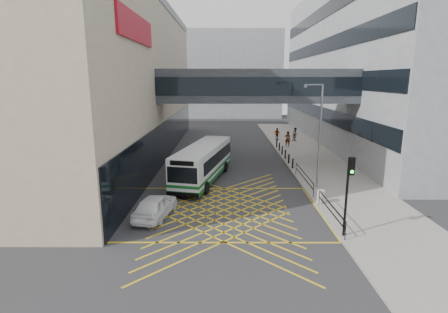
{
  "coord_description": "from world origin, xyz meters",
  "views": [
    {
      "loc": [
        0.05,
        -20.87,
        8.15
      ],
      "look_at": [
        0.0,
        4.0,
        2.6
      ],
      "focal_mm": 28.0,
      "sensor_mm": 36.0,
      "label": 1
    }
  ],
  "objects_px": {
    "car_white": "(155,206)",
    "pedestrian_b": "(295,134)",
    "street_lamp": "(318,130)",
    "car_silver": "(220,143)",
    "bus": "(204,162)",
    "litter_bin": "(321,197)",
    "pedestrian_c": "(277,134)",
    "traffic_light": "(349,185)",
    "car_dark": "(218,148)",
    "pedestrian_a": "(288,139)"
  },
  "relations": [
    {
      "from": "car_white",
      "to": "street_lamp",
      "type": "relative_size",
      "value": 0.59
    },
    {
      "from": "traffic_light",
      "to": "pedestrian_a",
      "type": "bearing_deg",
      "value": 76.08
    },
    {
      "from": "car_silver",
      "to": "car_dark",
      "type": "bearing_deg",
      "value": 75.64
    },
    {
      "from": "litter_bin",
      "to": "car_dark",
      "type": "bearing_deg",
      "value": 113.97
    },
    {
      "from": "bus",
      "to": "car_dark",
      "type": "xyz_separation_m",
      "value": [
        0.97,
        9.91,
        -0.87
      ]
    },
    {
      "from": "bus",
      "to": "car_white",
      "type": "xyz_separation_m",
      "value": [
        -2.44,
        -7.91,
        -0.83
      ]
    },
    {
      "from": "street_lamp",
      "to": "car_silver",
      "type": "bearing_deg",
      "value": 90.18
    },
    {
      "from": "car_silver",
      "to": "traffic_light",
      "type": "distance_m",
      "value": 24.97
    },
    {
      "from": "pedestrian_a",
      "to": "traffic_light",
      "type": "bearing_deg",
      "value": 87.71
    },
    {
      "from": "car_white",
      "to": "pedestrian_c",
      "type": "bearing_deg",
      "value": -102.41
    },
    {
      "from": "bus",
      "to": "street_lamp",
      "type": "relative_size",
      "value": 1.38
    },
    {
      "from": "pedestrian_a",
      "to": "car_white",
      "type": "bearing_deg",
      "value": 62.35
    },
    {
      "from": "pedestrian_c",
      "to": "pedestrian_b",
      "type": "bearing_deg",
      "value": -164.56
    },
    {
      "from": "litter_bin",
      "to": "pedestrian_b",
      "type": "height_order",
      "value": "pedestrian_b"
    },
    {
      "from": "pedestrian_c",
      "to": "car_silver",
      "type": "bearing_deg",
      "value": 72.41
    },
    {
      "from": "car_silver",
      "to": "pedestrian_a",
      "type": "relative_size",
      "value": 2.44
    },
    {
      "from": "car_dark",
      "to": "car_silver",
      "type": "bearing_deg",
      "value": -107.32
    },
    {
      "from": "car_dark",
      "to": "traffic_light",
      "type": "xyz_separation_m",
      "value": [
        6.97,
        -20.81,
        2.24
      ]
    },
    {
      "from": "pedestrian_c",
      "to": "street_lamp",
      "type": "bearing_deg",
      "value": 126.74
    },
    {
      "from": "traffic_light",
      "to": "pedestrian_b",
      "type": "xyz_separation_m",
      "value": [
        3.02,
        28.32,
        -1.87
      ]
    },
    {
      "from": "car_white",
      "to": "pedestrian_b",
      "type": "bearing_deg",
      "value": -107.27
    },
    {
      "from": "pedestrian_b",
      "to": "pedestrian_c",
      "type": "height_order",
      "value": "pedestrian_b"
    },
    {
      "from": "car_dark",
      "to": "car_silver",
      "type": "relative_size",
      "value": 0.96
    },
    {
      "from": "car_white",
      "to": "pedestrian_a",
      "type": "xyz_separation_m",
      "value": [
        11.72,
        21.62,
        0.37
      ]
    },
    {
      "from": "car_silver",
      "to": "pedestrian_b",
      "type": "xyz_separation_m",
      "value": [
        9.76,
        4.38,
        0.35
      ]
    },
    {
      "from": "bus",
      "to": "car_silver",
      "type": "height_order",
      "value": "bus"
    },
    {
      "from": "car_dark",
      "to": "pedestrian_b",
      "type": "distance_m",
      "value": 12.51
    },
    {
      "from": "pedestrian_a",
      "to": "pedestrian_c",
      "type": "xyz_separation_m",
      "value": [
        -0.57,
        4.62,
        -0.13
      ]
    },
    {
      "from": "traffic_light",
      "to": "street_lamp",
      "type": "relative_size",
      "value": 0.55
    },
    {
      "from": "car_silver",
      "to": "street_lamp",
      "type": "height_order",
      "value": "street_lamp"
    },
    {
      "from": "car_silver",
      "to": "pedestrian_c",
      "type": "height_order",
      "value": "pedestrian_c"
    },
    {
      "from": "pedestrian_a",
      "to": "pedestrian_b",
      "type": "relative_size",
      "value": 1.04
    },
    {
      "from": "bus",
      "to": "traffic_light",
      "type": "xyz_separation_m",
      "value": [
        7.94,
        -10.9,
        1.37
      ]
    },
    {
      "from": "traffic_light",
      "to": "pedestrian_a",
      "type": "xyz_separation_m",
      "value": [
        1.34,
        24.61,
        -1.83
      ]
    },
    {
      "from": "street_lamp",
      "to": "pedestrian_b",
      "type": "distance_m",
      "value": 20.42
    },
    {
      "from": "pedestrian_a",
      "to": "car_dark",
      "type": "bearing_deg",
      "value": 25.39
    },
    {
      "from": "car_white",
      "to": "pedestrian_a",
      "type": "relative_size",
      "value": 2.43
    },
    {
      "from": "car_silver",
      "to": "pedestrian_a",
      "type": "distance_m",
      "value": 8.11
    },
    {
      "from": "car_white",
      "to": "car_dark",
      "type": "relative_size",
      "value": 1.04
    },
    {
      "from": "street_lamp",
      "to": "litter_bin",
      "type": "distance_m",
      "value": 5.2
    },
    {
      "from": "traffic_light",
      "to": "litter_bin",
      "type": "bearing_deg",
      "value": 78.29
    },
    {
      "from": "traffic_light",
      "to": "pedestrian_c",
      "type": "distance_m",
      "value": 29.3
    },
    {
      "from": "bus",
      "to": "litter_bin",
      "type": "relative_size",
      "value": 12.03
    },
    {
      "from": "bus",
      "to": "pedestrian_b",
      "type": "relative_size",
      "value": 5.95
    },
    {
      "from": "car_white",
      "to": "traffic_light",
      "type": "xyz_separation_m",
      "value": [
        10.38,
        -2.99,
        2.2
      ]
    },
    {
      "from": "bus",
      "to": "pedestrian_c",
      "type": "distance_m",
      "value": 20.3
    },
    {
      "from": "street_lamp",
      "to": "pedestrian_a",
      "type": "xyz_separation_m",
      "value": [
        0.77,
        16.26,
        -3.43
      ]
    },
    {
      "from": "bus",
      "to": "car_silver",
      "type": "bearing_deg",
      "value": 97.46
    },
    {
      "from": "car_white",
      "to": "pedestrian_c",
      "type": "height_order",
      "value": "pedestrian_c"
    },
    {
      "from": "street_lamp",
      "to": "pedestrian_c",
      "type": "bearing_deg",
      "value": 64.51
    }
  ]
}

